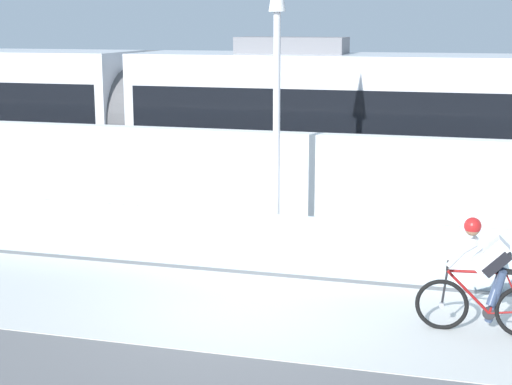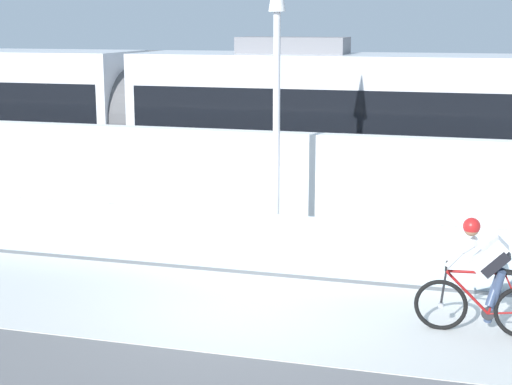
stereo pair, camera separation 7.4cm
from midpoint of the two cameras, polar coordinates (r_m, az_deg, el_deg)
name	(u,v)px [view 1 (the left image)]	position (r m, az deg, el deg)	size (l,w,h in m)	color
ground_plane	(242,310)	(11.74, -1.19, -8.45)	(200.00, 200.00, 0.00)	slate
bike_path_deck	(242,309)	(11.73, -1.19, -8.43)	(32.00, 3.20, 0.01)	silver
glass_parapet	(273,243)	(13.27, 1.08, -3.69)	(32.00, 0.05, 1.01)	silver
concrete_barrier_wall	(297,189)	(14.84, 2.80, 0.23)	(32.00, 0.36, 2.13)	white
tram_rail_near	(320,214)	(17.45, 4.55, -1.55)	(32.00, 0.08, 0.01)	#595654
tram_rail_far	(332,200)	(18.82, 5.37, -0.54)	(32.00, 0.08, 0.01)	#595654
tram	(137,118)	(19.16, -8.70, 5.33)	(22.56, 2.54, 3.81)	silver
cyclist_on_bike	(484,278)	(11.05, 15.93, -5.97)	(1.77, 0.58, 1.61)	black
lamp_post_antenna	(277,75)	(13.09, 1.35, 8.49)	(0.28, 0.28, 5.20)	gray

